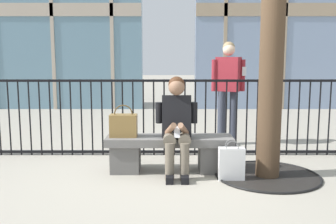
# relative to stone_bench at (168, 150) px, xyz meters

# --- Properties ---
(ground_plane) EXTENTS (60.00, 60.00, 0.00)m
(ground_plane) POSITION_rel_stone_bench_xyz_m (0.00, 0.00, -0.27)
(ground_plane) COLOR #A8A091
(stone_bench) EXTENTS (1.60, 0.44, 0.45)m
(stone_bench) POSITION_rel_stone_bench_xyz_m (0.00, 0.00, 0.00)
(stone_bench) COLOR slate
(stone_bench) RESTS_ON ground
(seated_person_with_phone) EXTENTS (0.52, 0.66, 1.21)m
(seated_person_with_phone) POSITION_rel_stone_bench_xyz_m (0.09, -0.13, 0.38)
(seated_person_with_phone) COLOR #6B6051
(seated_person_with_phone) RESTS_ON ground
(handbag_on_bench) EXTENTS (0.34, 0.18, 0.41)m
(handbag_on_bench) POSITION_rel_stone_bench_xyz_m (-0.58, -0.01, 0.33)
(handbag_on_bench) COLOR olive
(handbag_on_bench) RESTS_ON stone_bench
(shopping_bag) EXTENTS (0.30, 0.13, 0.48)m
(shopping_bag) POSITION_rel_stone_bench_xyz_m (0.73, -0.37, -0.07)
(shopping_bag) COLOR white
(shopping_bag) RESTS_ON ground
(bystander_at_railing) EXTENTS (0.55, 0.37, 1.71)m
(bystander_at_railing) POSITION_rel_stone_bench_xyz_m (0.98, 1.53, 0.73)
(bystander_at_railing) COLOR #383D4C
(bystander_at_railing) RESTS_ON ground
(plaza_railing) EXTENTS (7.52, 0.04, 1.13)m
(plaza_railing) POSITION_rel_stone_bench_xyz_m (-0.00, 0.81, 0.30)
(plaza_railing) COLOR black
(plaza_railing) RESTS_ON ground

